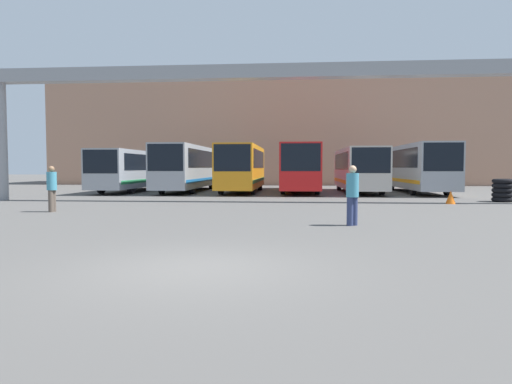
{
  "coord_description": "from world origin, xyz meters",
  "views": [
    {
      "loc": [
        1.76,
        -7.91,
        1.81
      ],
      "look_at": [
        -0.62,
        19.62,
        0.3
      ],
      "focal_mm": 32.0,
      "sensor_mm": 36.0,
      "label": 1
    }
  ],
  "objects": [
    {
      "name": "bus_slot_1",
      "position": [
        -6.23,
        25.85,
        1.93
      ],
      "size": [
        2.47,
        12.49,
        3.34
      ],
      "color": "#999EA5",
      "rests_on": "ground"
    },
    {
      "name": "building_backdrop",
      "position": [
        0.0,
        43.43,
        5.51
      ],
      "size": [
        47.97,
        12.0,
        11.02
      ],
      "color": "tan",
      "rests_on": "ground"
    },
    {
      "name": "bus_slot_5",
      "position": [
        10.39,
        25.45,
        1.92
      ],
      "size": [
        2.52,
        11.7,
        3.35
      ],
      "color": "#999EA5",
      "rests_on": "ground"
    },
    {
      "name": "bus_slot_2",
      "position": [
        -2.08,
        24.87,
        1.9
      ],
      "size": [
        2.5,
        10.53,
        3.31
      ],
      "color": "orange",
      "rests_on": "ground"
    },
    {
      "name": "traffic_cone",
      "position": [
        9.4,
        15.24,
        0.33
      ],
      "size": [
        0.47,
        0.47,
        0.65
      ],
      "color": "orange",
      "rests_on": "ground"
    },
    {
      "name": "pedestrian_near_left",
      "position": [
        3.52,
        6.35,
        0.99
      ],
      "size": [
        0.39,
        0.39,
        1.86
      ],
      "rotation": [
        0.0,
        0.0,
        0.61
      ],
      "color": "navy",
      "rests_on": "ground"
    },
    {
      "name": "bus_slot_3",
      "position": [
        2.08,
        25.71,
        1.92
      ],
      "size": [
        2.62,
        12.22,
        3.34
      ],
      "color": "red",
      "rests_on": "ground"
    },
    {
      "name": "overhead_gantry",
      "position": [
        0.0,
        15.76,
        5.93
      ],
      "size": [
        29.07,
        0.8,
        7.05
      ],
      "color": "gray",
      "rests_on": "ground"
    },
    {
      "name": "bus_slot_4",
      "position": [
        6.23,
        24.96,
        1.78
      ],
      "size": [
        2.51,
        10.72,
        3.08
      ],
      "color": "beige",
      "rests_on": "ground"
    },
    {
      "name": "ground_plane",
      "position": [
        0.0,
        0.0,
        0.0
      ],
      "size": [
        200.0,
        200.0,
        0.0
      ],
      "primitive_type": "plane",
      "color": "#514F4C"
    },
    {
      "name": "pedestrian_near_center",
      "position": [
        -8.05,
        9.7,
        0.98
      ],
      "size": [
        0.39,
        0.39,
        1.86
      ],
      "rotation": [
        0.0,
        0.0,
        1.53
      ],
      "color": "brown",
      "rests_on": "ground"
    },
    {
      "name": "bus_slot_0",
      "position": [
        -10.39,
        25.36,
        1.73
      ],
      "size": [
        2.47,
        11.51,
        3.0
      ],
      "color": "#999EA5",
      "rests_on": "ground"
    },
    {
      "name": "tire_stack",
      "position": [
        12.56,
        16.88,
        0.6
      ],
      "size": [
        1.04,
        1.04,
        1.2
      ],
      "color": "black",
      "rests_on": "ground"
    }
  ]
}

